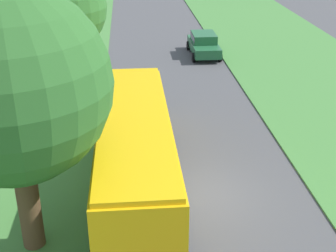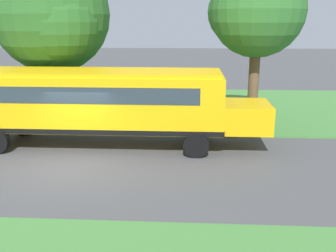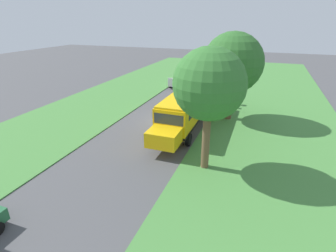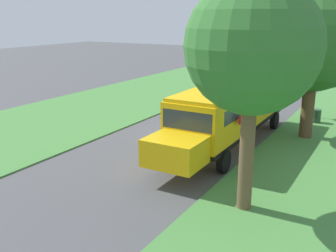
{
  "view_description": "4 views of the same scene",
  "coord_description": "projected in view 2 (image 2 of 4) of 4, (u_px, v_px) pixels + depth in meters",
  "views": [
    {
      "loc": [
        -2.59,
        -14.33,
        9.66
      ],
      "look_at": [
        -1.05,
        3.05,
        1.44
      ],
      "focal_mm": 50.0,
      "sensor_mm": 36.0,
      "label": 1
    },
    {
      "loc": [
        13.14,
        4.31,
        5.15
      ],
      "look_at": [
        -0.69,
        3.48,
        1.37
      ],
      "focal_mm": 42.0,
      "sensor_mm": 36.0,
      "label": 2
    },
    {
      "loc": [
        -8.48,
        22.06,
        9.12
      ],
      "look_at": [
        -2.28,
        5.15,
        1.67
      ],
      "focal_mm": 28.0,
      "sensor_mm": 36.0,
      "label": 3
    },
    {
      "loc": [
        -9.52,
        19.28,
        6.49
      ],
      "look_at": [
        -0.76,
        4.14,
        1.55
      ],
      "focal_mm": 42.0,
      "sensor_mm": 36.0,
      "label": 4
    }
  ],
  "objects": [
    {
      "name": "school_bus",
      "position": [
        101.0,
        101.0,
        16.1
      ],
      "size": [
        2.85,
        12.42,
        3.16
      ],
      "color": "yellow",
      "rests_on": "ground"
    },
    {
      "name": "ground_plane",
      "position": [
        71.0,
        166.0,
        14.25
      ],
      "size": [
        120.0,
        120.0,
        0.0
      ],
      "primitive_type": "plane",
      "color": "#4C4C4F"
    },
    {
      "name": "oak_tree_beside_bus",
      "position": [
        53.0,
        17.0,
        18.33
      ],
      "size": [
        5.48,
        5.48,
        8.11
      ],
      "color": "brown",
      "rests_on": "ground"
    },
    {
      "name": "grass_verge",
      "position": [
        120.0,
        106.0,
        23.87
      ],
      "size": [
        12.0,
        80.0,
        0.08
      ],
      "primitive_type": "cube",
      "color": "#47843D",
      "rests_on": "ground"
    },
    {
      "name": "oak_tree_roadside_mid",
      "position": [
        253.0,
        11.0,
        17.92
      ],
      "size": [
        4.33,
        4.41,
        7.74
      ],
      "color": "brown",
      "rests_on": "ground"
    }
  ]
}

